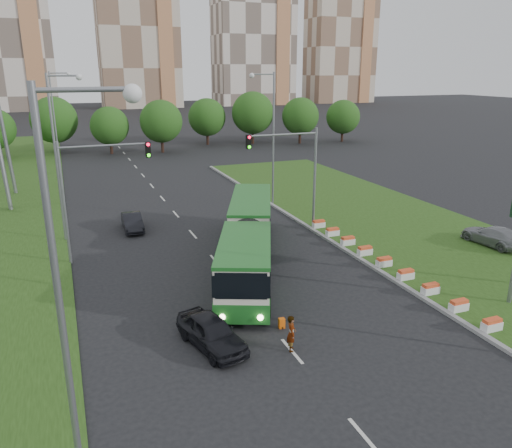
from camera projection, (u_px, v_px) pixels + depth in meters
name	position (u px, v px, depth m)	size (l,w,h in m)	color
ground	(295.00, 289.00, 28.98)	(360.00, 360.00, 0.00)	black
grass_median	(397.00, 225.00, 40.58)	(14.00, 60.00, 0.15)	#234313
median_kerb	(321.00, 235.00, 38.17)	(0.30, 60.00, 0.18)	gray
lane_markings	(171.00, 208.00, 45.73)	(0.20, 100.00, 0.01)	beige
flower_planters	(384.00, 262.00, 31.88)	(1.10, 18.10, 0.60)	white
traffic_mast_median	(296.00, 164.00, 37.94)	(5.76, 0.32, 8.00)	gray
traffic_mast_left	(89.00, 182.00, 31.80)	(5.76, 0.32, 8.00)	gray
street_lamps	(197.00, 162.00, 35.05)	(36.00, 60.00, 12.00)	gray
tree_line	(204.00, 119.00, 80.04)	(120.00, 8.00, 9.00)	#1F4A13
apartment_tower_ceast	(137.00, 28.00, 160.20)	(25.00, 15.00, 50.00)	beige
apartment_tower_east	(253.00, 35.00, 174.51)	(27.00, 15.00, 47.00)	beige
midrise_east	(340.00, 47.00, 187.69)	(24.00, 14.00, 40.00)	beige
articulated_bus	(244.00, 238.00, 32.16)	(2.78, 17.84, 2.94)	silver
car_left_near	(211.00, 332.00, 22.77)	(1.74, 4.34, 1.48)	black
car_left_far	(132.00, 222.00, 39.45)	(1.41, 4.05, 1.33)	black
car_median	(493.00, 236.00, 35.64)	(1.94, 4.78, 1.39)	gray
pedestrian	(291.00, 333.00, 22.45)	(0.63, 0.41, 1.72)	gray
shopping_trolley	(282.00, 323.00, 24.57)	(0.30, 0.32, 0.51)	#FF610D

